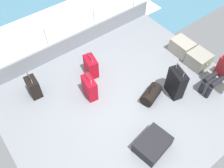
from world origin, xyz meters
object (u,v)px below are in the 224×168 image
object	(u,v)px
suitcase_0	(176,83)
suitcase_1	(90,88)
suitcase_3	(153,144)
suitcase_2	(34,87)
cargo_crate_1	(198,59)
passenger_seated	(221,71)
cargo_crate_0	(182,47)
duffel_bag	(151,94)
cargo_crate_2	(220,78)
suitcase_4	(91,66)

from	to	relation	value
suitcase_0	suitcase_1	distance (m)	1.94
suitcase_1	suitcase_3	distance (m)	1.84
suitcase_2	suitcase_3	size ratio (longest dim) A/B	0.87
cargo_crate_1	passenger_seated	distance (m)	0.84
suitcase_1	suitcase_3	xyz separation A→B (m)	(1.82, 0.24, -0.14)
cargo_crate_0	duffel_bag	distance (m)	1.81
passenger_seated	suitcase_3	distance (m)	2.28
duffel_bag	cargo_crate_2	bearing A→B (deg)	67.75
cargo_crate_2	duffel_bag	size ratio (longest dim) A/B	0.97
suitcase_2	cargo_crate_0	bearing A→B (deg)	73.75
passenger_seated	cargo_crate_2	bearing A→B (deg)	90.00
cargo_crate_0	suitcase_4	world-z (taller)	suitcase_4
passenger_seated	suitcase_3	bearing A→B (deg)	-83.96
suitcase_4	cargo_crate_2	bearing A→B (deg)	46.85
suitcase_0	duffel_bag	xyz separation A→B (m)	(-0.20, -0.53, -0.20)
cargo_crate_2	passenger_seated	xyz separation A→B (m)	(-0.00, -0.18, 0.37)
suitcase_2	duffel_bag	size ratio (longest dim) A/B	1.09
suitcase_1	suitcase_3	size ratio (longest dim) A/B	0.93
cargo_crate_2	suitcase_1	distance (m)	3.09
suitcase_3	cargo_crate_1	bearing A→B (deg)	111.02
cargo_crate_1	duffel_bag	xyz separation A→B (m)	(0.06, -1.68, -0.03)
cargo_crate_2	suitcase_0	distance (m)	1.19
suitcase_1	duffel_bag	size ratio (longest dim) A/B	1.17
suitcase_1	suitcase_2	xyz separation A→B (m)	(-0.79, -0.99, -0.02)
suitcase_1	duffel_bag	world-z (taller)	suitcase_1
cargo_crate_0	cargo_crate_2	distance (m)	1.29
suitcase_1	suitcase_4	xyz separation A→B (m)	(-0.53, 0.40, -0.02)
cargo_crate_2	duffel_bag	bearing A→B (deg)	-112.25
cargo_crate_1	passenger_seated	world-z (taller)	passenger_seated
cargo_crate_2	duffel_bag	distance (m)	1.74
suitcase_0	suitcase_4	world-z (taller)	suitcase_0
passenger_seated	suitcase_2	bearing A→B (deg)	-124.37
cargo_crate_1	passenger_seated	xyz separation A→B (m)	(0.72, -0.25, 0.36)
suitcase_2	suitcase_3	distance (m)	2.89
suitcase_1	suitcase_4	distance (m)	0.67
suitcase_0	suitcase_3	world-z (taller)	suitcase_0
suitcase_1	suitcase_3	world-z (taller)	suitcase_1
cargo_crate_1	suitcase_1	xyz separation A→B (m)	(-0.86, -2.73, 0.09)
passenger_seated	suitcase_1	xyz separation A→B (m)	(-1.58, -2.48, -0.27)
passenger_seated	suitcase_4	world-z (taller)	passenger_seated
cargo_crate_2	duffel_bag	xyz separation A→B (m)	(-0.66, -1.61, -0.02)
suitcase_0	suitcase_2	distance (m)	3.21
duffel_bag	passenger_seated	bearing A→B (deg)	65.31
suitcase_3	suitcase_1	bearing A→B (deg)	-172.37
cargo_crate_0	suitcase_2	bearing A→B (deg)	-106.25
cargo_crate_2	suitcase_4	bearing A→B (deg)	-133.15
cargo_crate_0	suitcase_4	distance (m)	2.48
cargo_crate_1	cargo_crate_0	bearing A→B (deg)	178.62
suitcase_0	suitcase_1	size ratio (longest dim) A/B	1.23
suitcase_2	cargo_crate_2	bearing A→B (deg)	56.95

